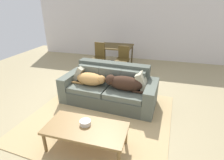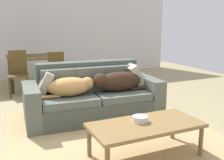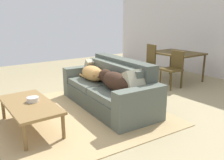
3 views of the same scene
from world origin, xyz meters
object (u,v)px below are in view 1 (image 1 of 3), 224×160
(throw_pillow_by_left_arm, at_px, (81,73))
(dining_chair_near_right, at_px, (123,58))
(couch, at_px, (109,88))
(throw_pillow_by_right_arm, at_px, (143,81))
(coffee_table, at_px, (86,130))
(dog_on_right_cushion, at_px, (123,83))
(bowl_on_coffee_table, at_px, (85,123))
(dining_table, at_px, (115,48))
(dining_chair_near_left, at_px, (98,56))
(dog_on_left_cushion, at_px, (91,79))

(throw_pillow_by_left_arm, xyz_separation_m, dining_chair_near_right, (0.62, 1.81, -0.11))
(couch, distance_m, throw_pillow_by_right_arm, 0.80)
(coffee_table, xyz_separation_m, dining_chair_near_right, (-0.19, 3.42, 0.13))
(couch, relative_size, dining_chair_near_right, 2.52)
(dog_on_right_cushion, distance_m, bowl_on_coffee_table, 1.32)
(dining_table, height_order, dining_chair_near_left, dining_chair_near_left)
(bowl_on_coffee_table, bearing_deg, dining_chair_near_right, 92.64)
(throw_pillow_by_left_arm, relative_size, coffee_table, 0.30)
(couch, relative_size, coffee_table, 1.73)
(throw_pillow_by_right_arm, height_order, bowl_on_coffee_table, throw_pillow_by_right_arm)
(dining_chair_near_right, bearing_deg, dog_on_left_cushion, -94.30)
(throw_pillow_by_right_arm, distance_m, dining_chair_near_left, 2.54)
(throw_pillow_by_right_arm, distance_m, dining_chair_near_right, 2.11)
(couch, height_order, dining_chair_near_right, couch)
(bowl_on_coffee_table, distance_m, dining_chair_near_left, 3.47)
(dog_on_right_cushion, distance_m, dining_table, 2.80)
(couch, distance_m, dining_chair_near_right, 1.92)
(dog_on_left_cushion, relative_size, coffee_table, 0.65)
(couch, height_order, dog_on_left_cushion, couch)
(dining_table, bearing_deg, bowl_on_coffee_table, -81.97)
(dining_table, bearing_deg, throw_pillow_by_left_arm, -95.30)
(dog_on_right_cushion, bearing_deg, dining_chair_near_right, 106.67)
(bowl_on_coffee_table, relative_size, dining_chair_near_right, 0.20)
(couch, distance_m, coffee_table, 1.51)
(couch, height_order, dining_table, couch)
(coffee_table, xyz_separation_m, bowl_on_coffee_table, (-0.03, 0.07, 0.08))
(dog_on_right_cushion, xyz_separation_m, dining_chair_near_left, (-1.29, 2.05, -0.08))
(dining_table, bearing_deg, dog_on_left_cushion, -87.13)
(dog_on_left_cushion, xyz_separation_m, throw_pillow_by_right_arm, (1.14, 0.12, 0.04))
(dog_on_left_cushion, height_order, coffee_table, dog_on_left_cushion)
(bowl_on_coffee_table, bearing_deg, couch, 91.40)
(throw_pillow_by_right_arm, bearing_deg, dining_table, 116.90)
(bowl_on_coffee_table, bearing_deg, throw_pillow_by_left_arm, 116.79)
(dining_table, distance_m, dining_chair_near_left, 0.76)
(dog_on_left_cushion, xyz_separation_m, bowl_on_coffee_table, (0.42, -1.31, -0.13))
(throw_pillow_by_left_arm, height_order, coffee_table, throw_pillow_by_left_arm)
(bowl_on_coffee_table, bearing_deg, dog_on_right_cushion, 76.19)
(dog_on_left_cushion, height_order, dining_chair_near_left, dining_chair_near_left)
(bowl_on_coffee_table, height_order, dining_table, dining_table)
(dog_on_right_cushion, bearing_deg, throw_pillow_by_left_arm, 170.22)
(throw_pillow_by_right_arm, bearing_deg, couch, 179.73)
(dog_on_right_cushion, xyz_separation_m, bowl_on_coffee_table, (-0.31, -1.27, -0.15))
(dog_on_left_cushion, xyz_separation_m, dining_chair_near_left, (-0.56, 2.01, -0.06))
(couch, relative_size, dining_table, 1.85)
(dog_on_left_cushion, height_order, throw_pillow_by_right_arm, throw_pillow_by_right_arm)
(throw_pillow_by_right_arm, height_order, coffee_table, throw_pillow_by_right_arm)
(couch, xyz_separation_m, dining_chair_near_left, (-0.94, 1.88, 0.18))
(throw_pillow_by_left_arm, bearing_deg, coffee_table, -63.22)
(throw_pillow_by_left_arm, bearing_deg, dining_chair_near_right, 71.03)
(throw_pillow_by_left_arm, distance_m, throw_pillow_by_right_arm, 1.49)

